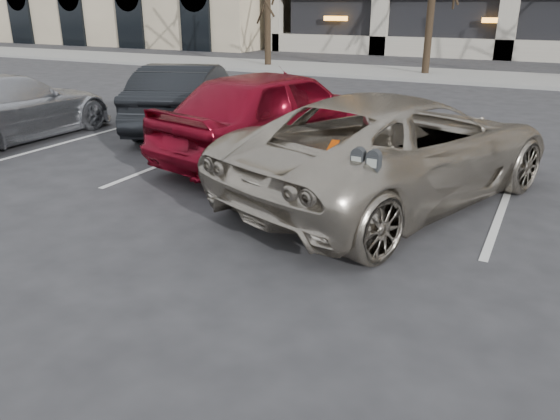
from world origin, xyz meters
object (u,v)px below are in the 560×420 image
object	(u,v)px
suv_silver	(396,148)
car_red	(276,113)
car_dark	(188,97)
parking_meter	(365,179)
car_silver	(6,108)

from	to	relation	value
suv_silver	car_red	xyz separation A→B (m)	(-2.51, 1.19, 0.07)
car_dark	car_red	bearing A→B (deg)	135.50
parking_meter	car_red	world-z (taller)	car_red
suv_silver	car_dark	xyz separation A→B (m)	(-5.42, 2.54, -0.03)
car_dark	parking_meter	bearing A→B (deg)	120.58
car_red	suv_silver	bearing A→B (deg)	168.02
suv_silver	car_red	world-z (taller)	car_red
suv_silver	car_silver	world-z (taller)	suv_silver
parking_meter	car_dark	world-z (taller)	car_dark
car_dark	car_silver	distance (m)	3.69
car_silver	suv_silver	bearing A→B (deg)	177.00
parking_meter	car_silver	bearing A→B (deg)	169.45
suv_silver	car_silver	size ratio (longest dim) A/B	1.26
parking_meter	suv_silver	world-z (taller)	suv_silver
parking_meter	car_silver	world-z (taller)	car_silver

